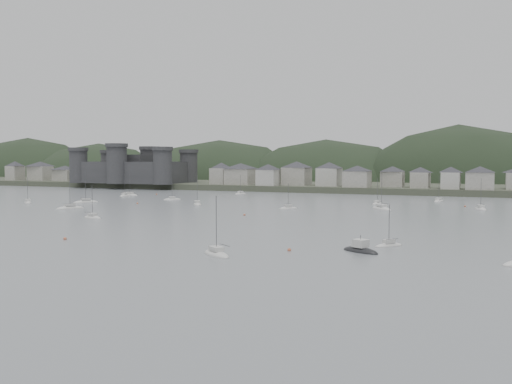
% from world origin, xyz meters
% --- Properties ---
extents(ground, '(900.00, 900.00, 0.00)m').
position_xyz_m(ground, '(0.00, 0.00, 0.00)').
color(ground, slate).
rests_on(ground, ground).
extents(far_shore_land, '(900.00, 250.00, 3.00)m').
position_xyz_m(far_shore_land, '(0.00, 295.00, 1.50)').
color(far_shore_land, '#383D2D').
rests_on(far_shore_land, ground).
extents(forested_ridge, '(851.55, 103.94, 102.57)m').
position_xyz_m(forested_ridge, '(4.83, 269.40, -11.28)').
color(forested_ridge, black).
rests_on(forested_ridge, ground).
extents(castle, '(66.00, 43.00, 20.00)m').
position_xyz_m(castle, '(-120.00, 179.80, 10.96)').
color(castle, '#333436').
rests_on(castle, far_shore_land).
extents(waterfront_town, '(451.48, 28.46, 12.92)m').
position_xyz_m(waterfront_town, '(50.59, 183.34, 8.66)').
color(waterfront_town, gray).
rests_on(waterfront_town, far_shore_land).
extents(sailboat_lead, '(6.86, 8.61, 11.61)m').
position_xyz_m(sailboat_lead, '(-28.54, 88.23, 0.17)').
color(sailboat_lead, silver).
rests_on(sailboat_lead, ground).
extents(moored_fleet, '(243.82, 178.65, 13.37)m').
position_xyz_m(moored_fleet, '(-14.93, 67.07, 0.18)').
color(moored_fleet, silver).
rests_on(moored_fleet, ground).
extents(motor_launch_near, '(8.13, 6.25, 3.86)m').
position_xyz_m(motor_launch_near, '(47.83, 8.99, 0.29)').
color(motor_launch_near, black).
rests_on(motor_launch_near, ground).
extents(mooring_buoys, '(171.67, 131.88, 0.70)m').
position_xyz_m(mooring_buoys, '(-6.64, 59.86, 0.15)').
color(mooring_buoys, '#C06140').
rests_on(mooring_buoys, ground).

